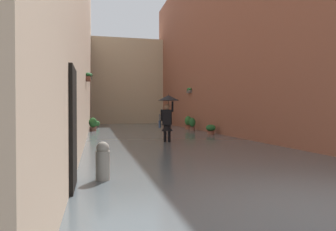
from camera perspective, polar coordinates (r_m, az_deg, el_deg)
The scene contains 13 objects.
ground_plane at distance 17.58m, azimuth -2.86°, elevation -3.81°, with size 67.51×67.51×0.00m, color gray.
flood_water at distance 17.58m, azimuth -2.86°, elevation -3.60°, with size 7.92×33.00×0.13m, color #515B60.
building_facade_left at distance 19.38m, azimuth 10.65°, elevation 14.52°, with size 2.04×31.00×12.02m.
building_facade_right at distance 17.98m, azimuth -17.65°, elevation 16.99°, with size 2.04×31.00×12.89m.
building_facade_far at distance 31.92m, azimuth -7.56°, elevation 6.09°, with size 10.72×1.80×8.63m, color beige.
person_wading at distance 13.01m, azimuth -0.06°, elevation 0.92°, with size 0.90×0.90×2.17m.
potted_plant_mid_right at distance 23.97m, azimuth -12.97°, elevation -1.63°, with size 0.45×0.45×0.67m.
potted_plant_far_right at distance 21.43m, azimuth -13.60°, elevation -1.80°, with size 0.48×0.48×0.80m.
potted_plant_far_left at distance 17.45m, azimuth 7.88°, elevation -2.62°, with size 0.54×0.54×0.66m.
potted_plant_near_right at distance 20.44m, azimuth -13.66°, elevation -1.67°, with size 0.51×0.51×0.99m.
potted_plant_mid_left at distance 22.03m, azimuth 3.74°, elevation -1.39°, with size 0.50×0.50×1.05m.
potted_plant_near_left at distance 20.46m, azimuth 4.50°, elevation -1.67°, with size 0.42×0.42×0.96m.
mooring_bollard at distance 6.12m, azimuth -11.92°, elevation -8.77°, with size 0.27×0.27×0.87m.
Camera 1 is at (3.16, 3.73, 1.47)m, focal length 33.11 mm.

